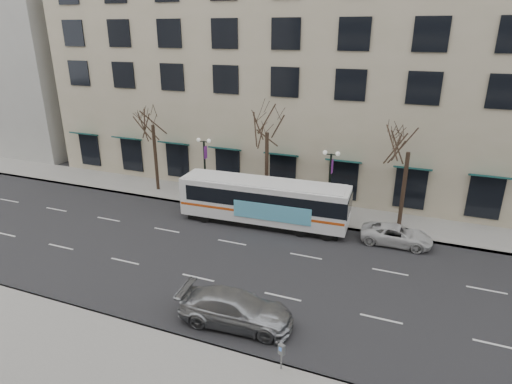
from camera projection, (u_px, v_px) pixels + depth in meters
The scene contains 13 objects.
ground at pixel (216, 259), 26.04m from camera, with size 160.00×160.00×0.00m, color black.
sidewalk_far at pixel (330, 214), 32.13m from camera, with size 80.00×4.00×0.15m, color gray.
building_hotel at pixel (292, 42), 40.74m from camera, with size 40.00×20.00×24.00m, color tan.
building_far_upblock at pixel (11, 22), 52.38m from camera, with size 28.00×20.00×28.00m, color #999993.
tree_far_left at pixel (152, 113), 34.75m from camera, with size 3.60×3.60×8.34m.
tree_far_mid at pixel (267, 120), 31.25m from camera, with size 3.60×3.60×8.55m.
tree_far_right at pixel (410, 138), 27.99m from camera, with size 3.60×3.60×8.06m.
lamp_post_left at pixel (205, 166), 33.84m from camera, with size 1.22×0.45×5.21m.
lamp_post_right at pixel (330, 182), 30.41m from camera, with size 1.22×0.45×5.21m.
city_bus at pixel (265, 201), 30.13m from camera, with size 12.05×3.15×3.24m.
silver_car at pixel (236, 309), 20.05m from camera, with size 2.22×5.47×1.59m, color #9EA0A5.
white_pickup at pixel (396, 235), 27.67m from camera, with size 2.07×4.49×1.25m, color silver.
pay_station at pixel (282, 351), 17.08m from camera, with size 0.30×0.26×1.20m.
Camera 1 is at (10.65, -20.42, 13.04)m, focal length 30.00 mm.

